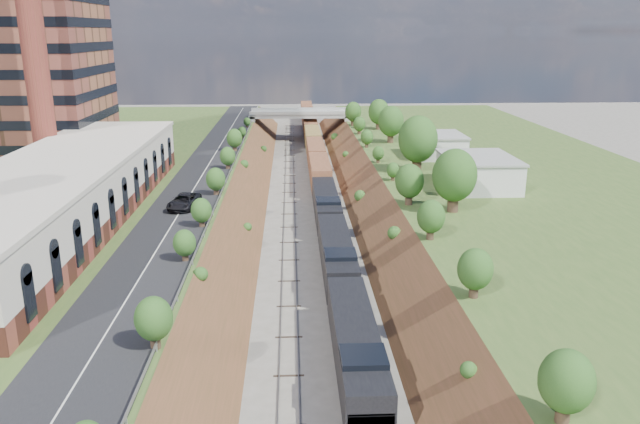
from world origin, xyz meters
TOP-DOWN VIEW (x-y plane):
  - platform_left at (-33.00, 60.00)m, footprint 44.00×180.00m
  - platform_right at (33.00, 60.00)m, footprint 44.00×180.00m
  - embankment_left at (-11.00, 60.00)m, footprint 10.00×180.00m
  - embankment_right at (11.00, 60.00)m, footprint 10.00×180.00m
  - rail_left_track at (-2.60, 60.00)m, footprint 1.58×180.00m
  - rail_right_track at (2.60, 60.00)m, footprint 1.58×180.00m
  - road at (-15.50, 60.00)m, footprint 8.00×180.00m
  - guardrail at (-11.40, 59.80)m, footprint 0.10×171.00m
  - commercial_building at (-28.00, 38.00)m, footprint 14.30×62.30m
  - smokestack at (-36.00, 56.00)m, footprint 3.20×3.20m
  - overpass at (0.00, 122.00)m, footprint 24.50×8.30m
  - white_building_near at (23.50, 52.00)m, footprint 9.00×12.00m
  - white_building_far at (23.00, 74.00)m, footprint 8.00×10.00m
  - tree_right_large at (17.00, 40.00)m, footprint 5.25×5.25m
  - tree_left_crest at (-11.80, 20.00)m, footprint 2.45×2.45m
  - freight_train at (2.60, 87.60)m, footprint 3.24×164.39m
  - suv at (-15.22, 42.66)m, footprint 3.79×6.52m

SIDE VIEW (x-z plane):
  - embankment_left at x=-11.00m, z-range -5.00..5.00m
  - embankment_right at x=11.00m, z-range -5.00..5.00m
  - rail_left_track at x=-2.60m, z-range 0.00..0.18m
  - rail_right_track at x=2.60m, z-range 0.00..0.18m
  - platform_left at x=-33.00m, z-range 0.00..5.00m
  - platform_right at x=33.00m, z-range 0.00..5.00m
  - freight_train at x=2.60m, z-range 0.33..5.12m
  - overpass at x=0.00m, z-range 1.22..8.62m
  - road at x=-15.50m, z-range 5.00..5.10m
  - guardrail at x=-11.40m, z-range 5.20..5.90m
  - suv at x=-15.22m, z-range 5.10..6.81m
  - white_building_far at x=23.00m, z-range 5.00..8.60m
  - white_building_near at x=23.50m, z-range 5.00..9.00m
  - tree_left_crest at x=-11.80m, z-range 5.26..8.82m
  - commercial_building at x=-28.00m, z-range 5.01..12.01m
  - tree_right_large at x=17.00m, z-range 5.58..13.19m
  - smokestack at x=-36.00m, z-range 5.00..45.00m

